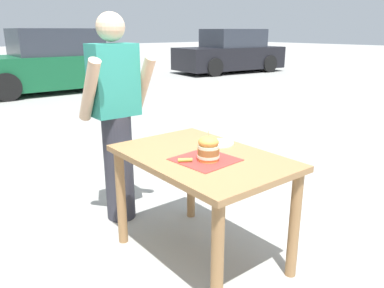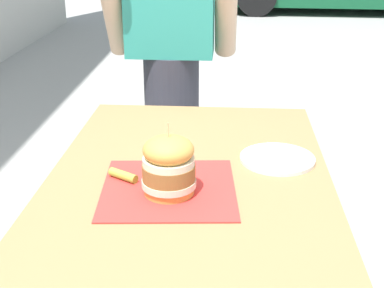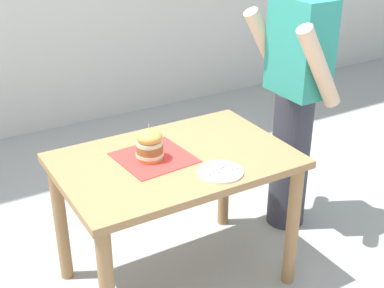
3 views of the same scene
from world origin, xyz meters
name	(u,v)px [view 1 (image 1 of 3)]	position (x,y,z in m)	size (l,w,h in m)	color
ground_plane	(201,256)	(0.00, 0.00, 0.00)	(80.00, 80.00, 0.00)	#9E9E99
patio_table	(201,173)	(0.00, 0.00, 0.64)	(0.78, 1.18, 0.77)	#9E7247
serving_paper	(205,160)	(-0.05, -0.09, 0.77)	(0.35, 0.35, 0.00)	red
sandwich	(208,148)	(-0.04, -0.12, 0.85)	(0.14, 0.14, 0.19)	gold
pickle_spear	(185,160)	(-0.18, -0.05, 0.79)	(0.02, 0.02, 0.09)	#8EA83D
side_plate_with_forks	(218,143)	(0.25, 0.11, 0.78)	(0.22, 0.22, 0.02)	white
diner_across_table	(116,117)	(-0.15, 0.89, 0.88)	(0.55, 0.35, 1.69)	#33333D
parked_car_near_curb	(230,53)	(8.79, 8.73, 0.72)	(4.35, 2.16, 1.60)	black
parked_car_mid_block	(53,64)	(1.88, 8.24, 0.72)	(4.26, 1.96, 1.60)	#145933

